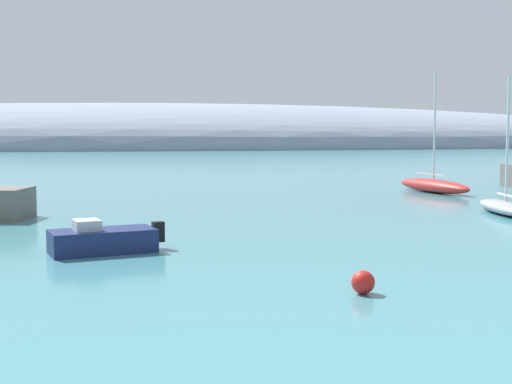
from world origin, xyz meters
TOP-DOWN VIEW (x-y plane):
  - distant_ridge at (4.21, 198.87)m, footprint 344.77×87.68m
  - sailboat_red_near_shore at (15.49, 42.03)m, footprint 3.08×8.62m
  - sailboat_grey_mid_mooring at (13.39, 28.49)m, footprint 2.91×7.07m
  - motorboat_navy_foreground at (-8.28, 20.17)m, footprint 4.48×2.72m
  - mooring_buoy_red at (-0.90, 11.86)m, footprint 0.67×0.67m

SIDE VIEW (x-z plane):
  - distant_ridge at x=4.21m, z-range -12.70..12.70m
  - mooring_buoy_red at x=-0.90m, z-range 0.00..0.67m
  - sailboat_grey_mid_mooring at x=13.39m, z-range -3.39..4.22m
  - motorboat_navy_foreground at x=-8.28m, z-range -0.16..1.13m
  - sailboat_red_near_shore at x=15.49m, z-range -3.89..4.98m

